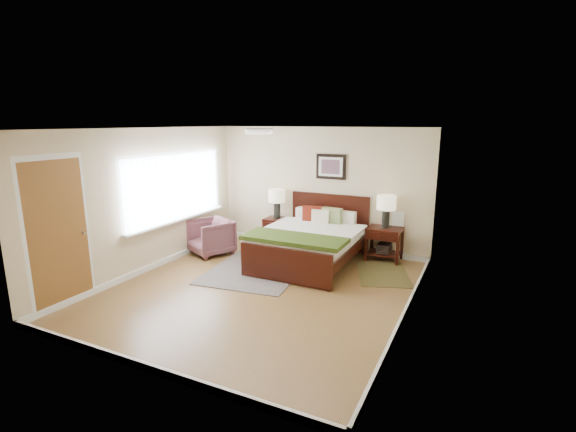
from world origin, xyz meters
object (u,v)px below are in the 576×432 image
object	(u,v)px
nightstand_left	(277,224)
lamp_left	(277,198)
nightstand_right	(384,241)
lamp_right	(386,205)
rug_persian	(259,268)
bed	(310,237)
armchair	(211,237)

from	to	relation	value
nightstand_left	lamp_left	bearing A→B (deg)	90.00
nightstand_right	lamp_right	size ratio (longest dim) A/B	1.06
nightstand_left	lamp_left	xyz separation A→B (m)	(0.00, 0.02, 0.56)
nightstand_right	rug_persian	xyz separation A→B (m)	(-1.93, -1.42, -0.38)
nightstand_left	nightstand_right	bearing A→B (deg)	0.19
nightstand_left	bed	bearing A→B (deg)	-35.78
rug_persian	nightstand_left	bearing A→B (deg)	97.78
nightstand_left	armchair	distance (m)	1.44
bed	lamp_right	size ratio (longest dim) A/B	3.50
armchair	lamp_right	bearing A→B (deg)	45.08
nightstand_right	armchair	size ratio (longest dim) A/B	0.84
lamp_right	rug_persian	xyz separation A→B (m)	(-1.93, -1.43, -1.07)
nightstand_right	rug_persian	world-z (taller)	nightstand_right
bed	nightstand_right	xyz separation A→B (m)	(1.19, 0.81, -0.14)
lamp_right	armchair	size ratio (longest dim) A/B	0.79
lamp_left	armchair	distance (m)	1.60
bed	lamp_right	bearing A→B (deg)	34.63
lamp_left	rug_persian	xyz separation A→B (m)	(0.37, -1.43, -1.02)
lamp_left	nightstand_right	bearing A→B (deg)	-0.33
lamp_left	armchair	xyz separation A→B (m)	(-0.92, -1.12, -0.68)
rug_persian	bed	bearing A→B (deg)	32.70
nightstand_right	lamp_right	bearing A→B (deg)	90.00
armchair	rug_persian	bearing A→B (deg)	12.16
bed	nightstand_right	bearing A→B (deg)	34.20
armchair	nightstand_left	bearing A→B (deg)	75.97
armchair	rug_persian	size ratio (longest dim) A/B	0.35
lamp_right	nightstand_right	bearing A→B (deg)	-90.00
nightstand_right	armchair	world-z (taller)	armchair
lamp_right	armchair	distance (m)	3.48
nightstand_left	lamp_right	world-z (taller)	lamp_right
nightstand_left	lamp_right	bearing A→B (deg)	0.52
bed	nightstand_left	xyz separation A→B (m)	(-1.11, 0.80, -0.06)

